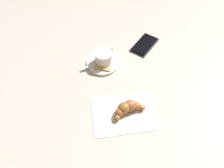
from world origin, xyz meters
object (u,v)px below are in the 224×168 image
object	(u,v)px
napkin	(123,113)
cell_phone	(144,45)
espresso_cup	(104,57)
croissant	(127,108)
teaspoon	(104,62)
saucer	(103,63)
sugar_packet	(102,68)

from	to	relation	value
napkin	cell_phone	xyz separation A→B (m)	(0.33, -0.09, 0.00)
espresso_cup	croissant	world-z (taller)	espresso_cup
teaspoon	cell_phone	xyz separation A→B (m)	(0.11, -0.16, -0.01)
saucer	croissant	size ratio (longest dim) A/B	1.13
saucer	teaspoon	size ratio (longest dim) A/B	0.95
napkin	cell_phone	world-z (taller)	cell_phone
teaspoon	croissant	distance (m)	0.23
saucer	napkin	size ratio (longest dim) A/B	0.62
teaspoon	sugar_packet	bearing A→B (deg)	167.56
saucer	cell_phone	distance (m)	0.20
napkin	teaspoon	bearing A→B (deg)	17.76
espresso_cup	sugar_packet	size ratio (longest dim) A/B	1.40
napkin	sugar_packet	bearing A→B (deg)	22.50
saucer	espresso_cup	xyz separation A→B (m)	(0.00, -0.01, 0.03)
espresso_cup	teaspoon	world-z (taller)	espresso_cup
croissant	cell_phone	distance (m)	0.33
cell_phone	sugar_packet	bearing A→B (deg)	130.55
sugar_packet	croissant	size ratio (longest dim) A/B	0.57
saucer	sugar_packet	size ratio (longest dim) A/B	1.99
saucer	sugar_packet	xyz separation A→B (m)	(-0.03, 0.00, 0.01)
teaspoon	croissant	bearing A→B (deg)	-158.02
croissant	espresso_cup	bearing A→B (deg)	21.71
teaspoon	sugar_packet	size ratio (longest dim) A/B	2.10
espresso_cup	cell_phone	size ratio (longest dim) A/B	0.58
croissant	cell_phone	bearing A→B (deg)	-13.50
saucer	cell_phone	world-z (taller)	same
teaspoon	croissant	xyz separation A→B (m)	(-0.21, -0.08, 0.01)
sugar_packet	napkin	xyz separation A→B (m)	(-0.19, -0.08, -0.01)
saucer	teaspoon	world-z (taller)	teaspoon
teaspoon	cell_phone	distance (m)	0.20
sugar_packet	napkin	bearing A→B (deg)	-56.60
saucer	napkin	distance (m)	0.23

